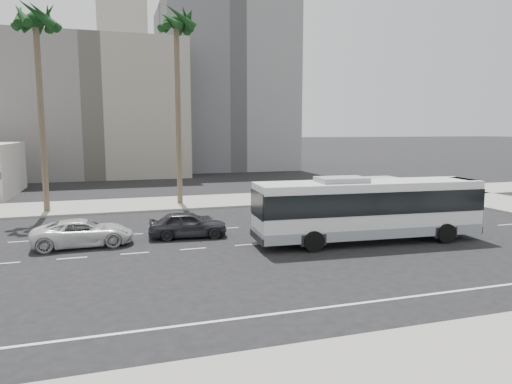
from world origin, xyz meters
name	(u,v)px	position (x,y,z in m)	size (l,w,h in m)	color
ground	(298,241)	(0.00, 0.00, 0.00)	(700.00, 700.00, 0.00)	black
sidewalk_north	(231,200)	(0.00, 15.50, 0.07)	(120.00, 7.00, 0.15)	gray
midrise_beige_west	(95,110)	(-12.00, 45.00, 9.00)	(24.00, 18.00, 18.00)	slate
midrise_gray_center	(223,89)	(8.00, 52.00, 13.00)	(20.00, 20.00, 26.00)	slate
civic_tower	(124,71)	(-2.00, 250.00, 38.83)	(42.00, 42.00, 129.00)	beige
highrise_right	(214,77)	(45.00, 230.00, 35.00)	(26.00, 26.00, 70.00)	#56595F
highrise_far	(243,92)	(70.00, 260.00, 30.00)	(22.00, 22.00, 60.00)	#56595F
city_bus	(368,208)	(3.72, -1.24, 1.94)	(13.03, 3.68, 3.70)	silver
car_a	(188,224)	(-5.82, 2.79, 0.77)	(4.55, 1.83, 1.55)	#27272C
car_b	(83,233)	(-11.58, 2.47, 0.73)	(5.27, 2.43, 1.46)	silver
palm_near	(176,26)	(-4.58, 14.88, 14.54)	(4.76, 4.76, 16.05)	brown
palm_mid	(36,25)	(-14.80, 13.95, 13.80)	(4.96, 4.96, 15.34)	brown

